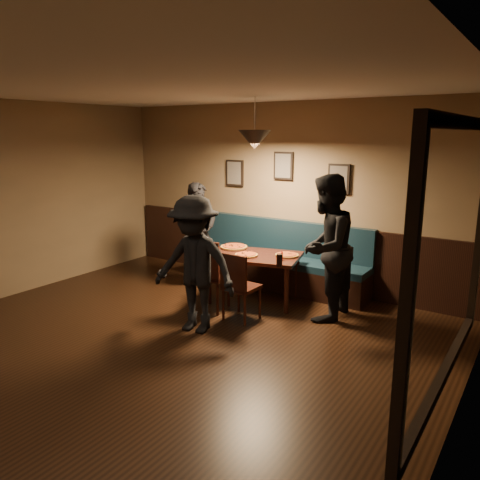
{
  "coord_description": "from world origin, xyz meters",
  "views": [
    {
      "loc": [
        3.46,
        -2.89,
        2.33
      ],
      "look_at": [
        0.09,
        2.15,
        0.95
      ],
      "focal_mm": 35.13,
      "sensor_mm": 36.0,
      "label": 1
    }
  ],
  "objects_px": {
    "chair_near_left": "(210,274)",
    "diner_front": "(194,265)",
    "dining_table": "(254,278)",
    "soda_glass": "(279,260)",
    "diner_left": "(200,235)",
    "booth_bench": "(273,255)",
    "chair_near_right": "(242,286)",
    "tabasco_bottle": "(282,255)",
    "diner_right": "(326,248)"
  },
  "relations": [
    {
      "from": "diner_front",
      "to": "chair_near_left",
      "type": "bearing_deg",
      "value": 104.76
    },
    {
      "from": "diner_front",
      "to": "tabasco_bottle",
      "type": "relative_size",
      "value": 12.28
    },
    {
      "from": "dining_table",
      "to": "chair_near_left",
      "type": "bearing_deg",
      "value": -131.98
    },
    {
      "from": "dining_table",
      "to": "booth_bench",
      "type": "bearing_deg",
      "value": 82.26
    },
    {
      "from": "chair_near_left",
      "to": "soda_glass",
      "type": "bearing_deg",
      "value": 4.08
    },
    {
      "from": "diner_left",
      "to": "tabasco_bottle",
      "type": "distance_m",
      "value": 1.57
    },
    {
      "from": "chair_near_left",
      "to": "soda_glass",
      "type": "relative_size",
      "value": 5.98
    },
    {
      "from": "chair_near_right",
      "to": "dining_table",
      "type": "bearing_deg",
      "value": 111.32
    },
    {
      "from": "booth_bench",
      "to": "soda_glass",
      "type": "bearing_deg",
      "value": -56.81
    },
    {
      "from": "diner_left",
      "to": "diner_front",
      "type": "height_order",
      "value": "diner_front"
    },
    {
      "from": "tabasco_bottle",
      "to": "booth_bench",
      "type": "bearing_deg",
      "value": 126.45
    },
    {
      "from": "diner_left",
      "to": "dining_table",
      "type": "bearing_deg",
      "value": -79.16
    },
    {
      "from": "diner_right",
      "to": "diner_front",
      "type": "distance_m",
      "value": 1.67
    },
    {
      "from": "diner_right",
      "to": "diner_front",
      "type": "xyz_separation_m",
      "value": [
        -1.12,
        -1.24,
        -0.11
      ]
    },
    {
      "from": "dining_table",
      "to": "chair_near_left",
      "type": "distance_m",
      "value": 0.7
    },
    {
      "from": "chair_near_left",
      "to": "booth_bench",
      "type": "bearing_deg",
      "value": 68.04
    },
    {
      "from": "diner_left",
      "to": "diner_right",
      "type": "height_order",
      "value": "diner_right"
    },
    {
      "from": "diner_front",
      "to": "booth_bench",
      "type": "bearing_deg",
      "value": 83.64
    },
    {
      "from": "diner_right",
      "to": "soda_glass",
      "type": "relative_size",
      "value": 11.28
    },
    {
      "from": "chair_near_right",
      "to": "diner_front",
      "type": "distance_m",
      "value": 0.77
    },
    {
      "from": "dining_table",
      "to": "tabasco_bottle",
      "type": "xyz_separation_m",
      "value": [
        0.48,
        -0.06,
        0.41
      ]
    },
    {
      "from": "chair_near_right",
      "to": "diner_left",
      "type": "bearing_deg",
      "value": 150.81
    },
    {
      "from": "booth_bench",
      "to": "soda_glass",
      "type": "xyz_separation_m",
      "value": [
        0.68,
        -1.04,
        0.26
      ]
    },
    {
      "from": "soda_glass",
      "to": "chair_near_left",
      "type": "bearing_deg",
      "value": -163.61
    },
    {
      "from": "chair_near_left",
      "to": "tabasco_bottle",
      "type": "distance_m",
      "value": 0.99
    },
    {
      "from": "booth_bench",
      "to": "diner_right",
      "type": "bearing_deg",
      "value": -32.03
    },
    {
      "from": "diner_front",
      "to": "soda_glass",
      "type": "distance_m",
      "value": 1.12
    },
    {
      "from": "diner_left",
      "to": "diner_right",
      "type": "bearing_deg",
      "value": -76.44
    },
    {
      "from": "dining_table",
      "to": "tabasco_bottle",
      "type": "height_order",
      "value": "tabasco_bottle"
    },
    {
      "from": "booth_bench",
      "to": "diner_left",
      "type": "bearing_deg",
      "value": -150.14
    },
    {
      "from": "chair_near_left",
      "to": "diner_left",
      "type": "distance_m",
      "value": 1.11
    },
    {
      "from": "dining_table",
      "to": "diner_left",
      "type": "relative_size",
      "value": 0.78
    },
    {
      "from": "chair_near_left",
      "to": "diner_front",
      "type": "distance_m",
      "value": 0.79
    },
    {
      "from": "tabasco_bottle",
      "to": "diner_front",
      "type": "bearing_deg",
      "value": -112.7
    },
    {
      "from": "chair_near_left",
      "to": "diner_left",
      "type": "xyz_separation_m",
      "value": [
        -0.77,
        0.74,
        0.32
      ]
    },
    {
      "from": "chair_near_left",
      "to": "diner_left",
      "type": "bearing_deg",
      "value": 123.78
    },
    {
      "from": "chair_near_left",
      "to": "tabasco_bottle",
      "type": "xyz_separation_m",
      "value": [
        0.78,
        0.54,
        0.25
      ]
    },
    {
      "from": "chair_near_left",
      "to": "chair_near_right",
      "type": "relative_size",
      "value": 1.11
    },
    {
      "from": "chair_near_left",
      "to": "diner_right",
      "type": "relative_size",
      "value": 0.53
    },
    {
      "from": "diner_right",
      "to": "diner_left",
      "type": "bearing_deg",
      "value": -96.11
    },
    {
      "from": "booth_bench",
      "to": "chair_near_left",
      "type": "distance_m",
      "value": 1.32
    },
    {
      "from": "diner_right",
      "to": "dining_table",
      "type": "bearing_deg",
      "value": -93.4
    },
    {
      "from": "diner_left",
      "to": "soda_glass",
      "type": "bearing_deg",
      "value": -87.85
    },
    {
      "from": "chair_near_right",
      "to": "diner_front",
      "type": "height_order",
      "value": "diner_front"
    },
    {
      "from": "dining_table",
      "to": "diner_front",
      "type": "height_order",
      "value": "diner_front"
    },
    {
      "from": "chair_near_right",
      "to": "tabasco_bottle",
      "type": "xyz_separation_m",
      "value": [
        0.25,
        0.6,
        0.3
      ]
    },
    {
      "from": "booth_bench",
      "to": "dining_table",
      "type": "xyz_separation_m",
      "value": [
        0.09,
        -0.7,
        -0.16
      ]
    },
    {
      "from": "diner_left",
      "to": "diner_right",
      "type": "xyz_separation_m",
      "value": [
        2.16,
        -0.17,
        0.12
      ]
    },
    {
      "from": "diner_left",
      "to": "soda_glass",
      "type": "height_order",
      "value": "diner_left"
    },
    {
      "from": "chair_near_left",
      "to": "chair_near_right",
      "type": "bearing_deg",
      "value": -17.79
    }
  ]
}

